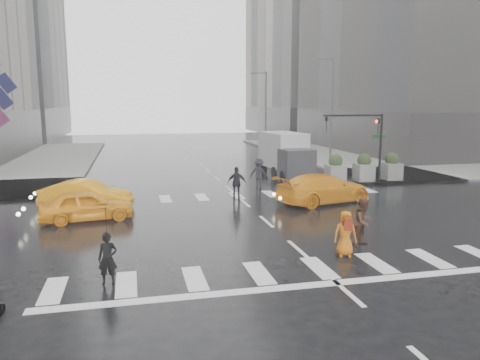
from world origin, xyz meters
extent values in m
plane|color=black|center=(0.00, 0.00, 0.00)|extent=(120.00, 120.00, 0.00)
cube|color=gray|center=(19.50, 17.50, 0.07)|extent=(35.00, 35.00, 0.15)
cube|color=#302C2A|center=(29.00, 27.00, 2.20)|extent=(26.05, 26.05, 4.40)
cube|color=#AFA498|center=(29.00, 56.00, 18.00)|extent=(26.00, 26.00, 36.00)
cube|color=#302C2A|center=(29.00, 56.00, 2.20)|extent=(26.05, 26.05, 4.40)
cylinder|color=black|center=(10.00, 8.00, 2.25)|extent=(0.16, 0.16, 4.50)
cylinder|color=black|center=(8.00, 8.00, 4.40)|extent=(4.00, 0.12, 0.12)
imported|color=black|center=(9.75, 8.00, 3.70)|extent=(0.16, 0.20, 1.00)
imported|color=black|center=(6.20, 8.00, 3.90)|extent=(0.16, 0.20, 1.00)
sphere|color=#FF190C|center=(9.65, 8.00, 4.00)|extent=(0.20, 0.20, 0.20)
cube|color=#0B511A|center=(10.00, 8.30, 3.00)|extent=(0.90, 0.03, 0.22)
cylinder|color=#59595B|center=(11.00, 18.00, 4.50)|extent=(0.20, 0.20, 9.00)
cylinder|color=#59595B|center=(10.10, 18.00, 8.80)|extent=(1.80, 0.12, 0.12)
cube|color=#59595B|center=(9.20, 18.00, 8.70)|extent=(0.50, 0.22, 0.15)
cylinder|color=#59595B|center=(11.00, 38.00, 4.50)|extent=(0.20, 0.20, 9.00)
cylinder|color=#59595B|center=(10.10, 38.00, 8.80)|extent=(1.80, 0.12, 0.12)
cube|color=#59595B|center=(9.20, 38.00, 8.70)|extent=(0.50, 0.22, 0.15)
cube|color=gray|center=(7.00, 8.20, 0.70)|extent=(1.10, 1.10, 1.10)
sphere|color=black|center=(7.00, 8.20, 1.50)|extent=(0.90, 0.90, 0.90)
cube|color=gray|center=(9.00, 8.20, 0.70)|extent=(1.10, 1.10, 1.10)
sphere|color=black|center=(9.00, 8.20, 1.50)|extent=(0.90, 0.90, 0.90)
cube|color=gray|center=(11.00, 8.20, 0.70)|extent=(1.10, 1.10, 1.10)
sphere|color=black|center=(11.00, 8.20, 1.50)|extent=(0.90, 0.90, 0.90)
cube|color=#0F0F37|center=(-14.80, 18.50, 5.45)|extent=(1.54, 0.02, 1.66)
cube|color=#0F0F37|center=(-14.80, 20.00, 6.65)|extent=(1.54, 0.02, 1.66)
imported|color=black|center=(-6.49, -5.88, 0.77)|extent=(0.61, 0.45, 1.54)
imported|color=black|center=(-6.49, -5.88, 1.99)|extent=(1.11, 1.12, 0.88)
imported|color=#402317|center=(2.51, -4.07, 0.87)|extent=(1.04, 0.95, 1.74)
imported|color=#CC670E|center=(1.32, -5.08, 0.79)|extent=(0.88, 0.69, 1.58)
cube|color=maroon|center=(1.32, -5.26, 1.15)|extent=(0.31, 0.23, 0.40)
imported|color=black|center=(-0.21, 5.00, 0.89)|extent=(1.19, 0.92, 1.79)
imported|color=black|center=(1.83, 7.94, 0.91)|extent=(1.35, 1.14, 1.82)
imported|color=#FF9E0D|center=(-7.75, 2.00, 0.69)|extent=(4.26, 2.23, 1.38)
imported|color=#FF9E0D|center=(-7.96, 4.26, 0.72)|extent=(4.64, 2.92, 1.44)
imported|color=#FF9E0D|center=(4.00, 3.09, 0.77)|extent=(5.09, 3.42, 1.53)
cube|color=silver|center=(4.83, 12.38, 1.86)|extent=(2.18, 4.18, 2.46)
cube|color=#303035|center=(4.83, 9.47, 1.14)|extent=(2.09, 1.64, 2.09)
cube|color=black|center=(4.83, 9.47, 1.77)|extent=(1.82, 0.82, 0.82)
cylinder|color=black|center=(3.88, 9.29, 0.41)|extent=(0.25, 0.82, 0.82)
cylinder|color=black|center=(5.79, 9.29, 0.41)|extent=(0.25, 0.82, 0.82)
cylinder|color=black|center=(3.88, 11.29, 0.41)|extent=(0.25, 0.82, 0.82)
cylinder|color=black|center=(5.79, 11.29, 0.41)|extent=(0.25, 0.82, 0.82)
cylinder|color=black|center=(3.88, 13.84, 0.41)|extent=(0.25, 0.82, 0.82)
cylinder|color=black|center=(5.79, 13.84, 0.41)|extent=(0.25, 0.82, 0.82)
camera|label=1|loc=(-5.70, -19.31, 5.23)|focal=35.00mm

